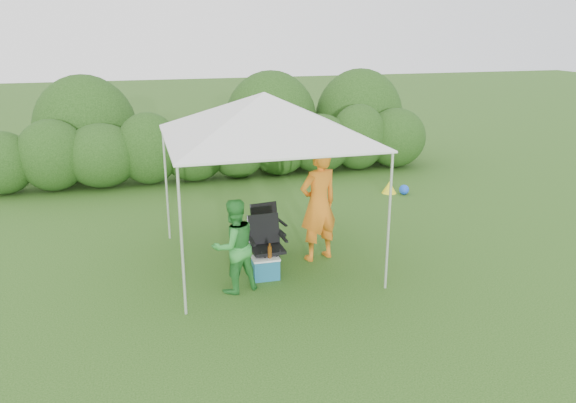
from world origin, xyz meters
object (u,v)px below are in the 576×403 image
object	(u,v)px
canopy	(264,116)
chair_left	(266,241)
chair_right	(267,226)
man	(318,204)
cooler	(266,268)
woman	(234,246)

from	to	relation	value
canopy	chair_left	size ratio (longest dim) A/B	3.38
chair_right	man	world-z (taller)	man
man	cooler	world-z (taller)	man
canopy	man	size ratio (longest dim) A/B	1.59
man	cooler	xyz separation A→B (m)	(-1.04, -0.53, -0.80)
cooler	chair_left	bearing A→B (deg)	75.63
canopy	woman	size ratio (longest dim) A/B	2.17
woman	man	bearing A→B (deg)	-170.37
man	woman	size ratio (longest dim) A/B	1.36
woman	cooler	world-z (taller)	woman
man	woman	distance (m)	1.80
chair_right	man	size ratio (longest dim) A/B	0.44
man	cooler	size ratio (longest dim) A/B	4.60
canopy	chair_right	xyz separation A→B (m)	(0.10, 0.36, -1.97)
chair_right	chair_left	world-z (taller)	chair_left
canopy	cooler	world-z (taller)	canopy
chair_left	woman	bearing A→B (deg)	-139.00
canopy	chair_right	world-z (taller)	canopy
canopy	woman	xyz separation A→B (m)	(-0.71, -0.96, -1.75)
canopy	chair_right	distance (m)	2.01
man	woman	world-z (taller)	man
chair_right	man	xyz separation A→B (m)	(0.77, -0.50, 0.48)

